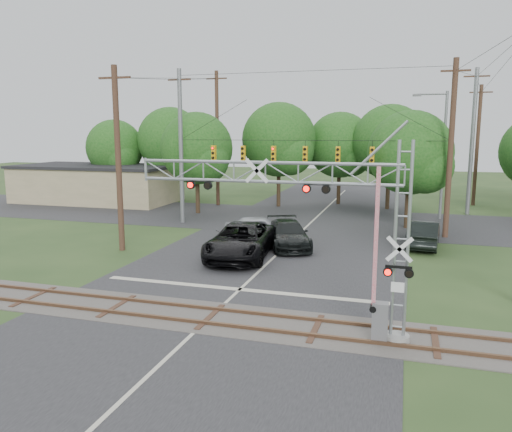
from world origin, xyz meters
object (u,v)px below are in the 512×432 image
(crossing_gantry, at_px, (315,217))
(streetlight, at_px, (441,149))
(sedan_silver, at_px, (260,228))
(traffic_signal_span, at_px, (318,150))
(commercial_building, at_px, (97,183))
(car_dark, at_px, (288,234))
(pickup_black, at_px, (241,241))

(crossing_gantry, height_order, streetlight, streetlight)
(crossing_gantry, xyz_separation_m, sedan_silver, (-6.00, 14.08, -3.33))
(traffic_signal_span, distance_m, sedan_silver, 7.13)
(commercial_building, relative_size, streetlight, 1.58)
(car_dark, distance_m, streetlight, 16.77)
(commercial_building, bearing_deg, sedan_silver, -32.01)
(pickup_black, height_order, car_dark, pickup_black)
(traffic_signal_span, height_order, sedan_silver, traffic_signal_span)
(crossing_gantry, bearing_deg, commercial_building, 134.89)
(car_dark, height_order, streetlight, streetlight)
(pickup_black, height_order, sedan_silver, pickup_black)
(pickup_black, distance_m, commercial_building, 27.12)
(commercial_building, bearing_deg, crossing_gantry, -45.64)
(crossing_gantry, xyz_separation_m, pickup_black, (-5.72, 9.36, -3.16))
(traffic_signal_span, distance_m, pickup_black, 10.51)
(car_dark, relative_size, streetlight, 0.55)
(streetlight, bearing_deg, crossing_gantry, -101.93)
(car_dark, bearing_deg, pickup_black, -143.09)
(pickup_black, xyz_separation_m, streetlight, (11.16, 16.37, 4.66))
(traffic_signal_span, xyz_separation_m, commercial_building, (-23.51, 8.32, -3.83))
(crossing_gantry, bearing_deg, traffic_signal_span, 99.49)
(sedan_silver, xyz_separation_m, commercial_building, (-20.58, 12.60, 1.06))
(pickup_black, relative_size, car_dark, 1.24)
(streetlight, bearing_deg, sedan_silver, -134.45)
(pickup_black, bearing_deg, streetlight, 50.17)
(traffic_signal_span, relative_size, streetlight, 1.93)
(pickup_black, relative_size, sedan_silver, 1.49)
(traffic_signal_span, xyz_separation_m, streetlight, (8.51, 7.37, -0.07))
(sedan_silver, xyz_separation_m, streetlight, (11.43, 11.65, 4.83))
(traffic_signal_span, bearing_deg, streetlight, 40.93)
(traffic_signal_span, bearing_deg, car_dark, -97.25)
(sedan_silver, bearing_deg, crossing_gantry, -174.29)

